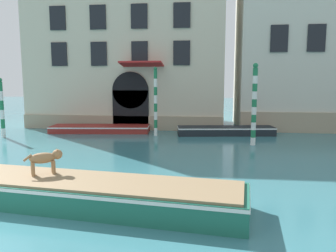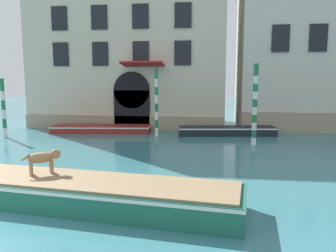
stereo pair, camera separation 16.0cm
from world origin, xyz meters
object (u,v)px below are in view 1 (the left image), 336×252
Objects in this scene: boat_foreground at (86,192)px; boat_moored_near_palazzo at (100,129)px; boat_moored_far at (226,130)px; mooring_pole_3 at (2,108)px; dog_on_deck at (46,158)px; mooring_pole_4 at (156,102)px; mooring_pole_0 at (254,104)px.

boat_foreground is 1.32× the size of boat_moored_near_palazzo.
boat_foreground is 1.42× the size of boat_moored_far.
dog_on_deck is at bearing -51.46° from mooring_pole_3.
mooring_pole_3 is (-8.49, 9.46, 1.34)m from boat_foreground.
mooring_pole_3 is at bearing -176.87° from boat_moored_far.
boat_foreground is at bearing -78.79° from boat_moored_near_palazzo.
boat_foreground reaches higher than boat_moored_near_palazzo.
mooring_pole_4 reaches higher than boat_moored_far.
mooring_pole_0 reaches higher than boat_foreground.
mooring_pole_4 is (3.71, -1.03, 1.80)m from boat_moored_near_palazzo.
boat_foreground is 1.52m from dog_on_deck.
dog_on_deck is 10.82m from mooring_pole_0.
boat_foreground is at bearing -48.08° from mooring_pole_3.
boat_moored_near_palazzo is at bearing 164.47° from mooring_pole_4.
dog_on_deck is at bearing 170.33° from boat_foreground.
dog_on_deck is at bearing -128.05° from mooring_pole_0.
mooring_pole_0 is at bearing -76.27° from boat_moored_far.
boat_moored_near_palazzo is (-3.63, 12.07, -0.15)m from boat_foreground.
boat_moored_near_palazzo is 1.86× the size of mooring_pole_3.
mooring_pole_0 is (6.65, 8.49, 0.93)m from dog_on_deck.
mooring_pole_0 is 1.21× the size of mooring_pole_3.
mooring_pole_0 reaches higher than boat_moored_near_palazzo.
boat_moored_near_palazzo is 4.25m from mooring_pole_4.
mooring_pole_0 is (5.39, 8.87, 1.69)m from boat_foreground.
mooring_pole_0 reaches higher than boat_moored_far.
mooring_pole_4 is at bearing -21.06° from boat_moored_near_palazzo.
boat_foreground is 2.46× the size of mooring_pole_3.
mooring_pole_3 is at bearing 96.14° from dog_on_deck.
dog_on_deck reaches higher than boat_moored_far.
boat_moored_far is at bearing -6.79° from boat_moored_near_palazzo.
boat_foreground is 2.04× the size of mooring_pole_0.
mooring_pole_3 is at bearing 177.57° from mooring_pole_0.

